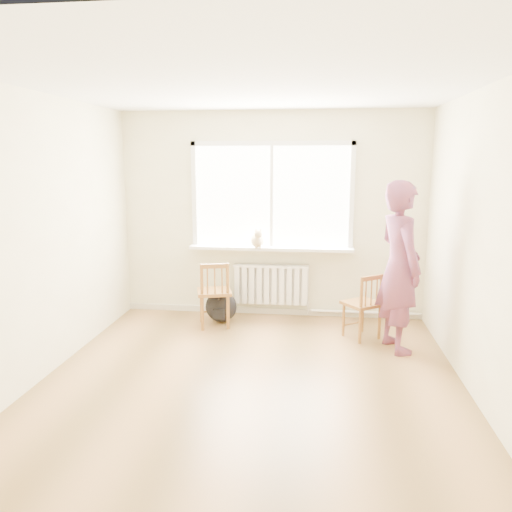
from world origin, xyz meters
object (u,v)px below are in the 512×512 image
(chair_left, at_px, (214,294))
(chair_right, at_px, (364,306))
(cat, at_px, (257,239))
(backpack, at_px, (221,307))
(person, at_px, (399,267))

(chair_left, relative_size, chair_right, 1.07)
(chair_right, xyz_separation_m, cat, (-1.34, 0.64, 0.66))
(cat, distance_m, backpack, 0.99)
(chair_left, relative_size, cat, 2.11)
(chair_right, relative_size, backpack, 1.92)
(chair_right, height_order, person, person)
(cat, bearing_deg, chair_left, -149.79)
(chair_right, xyz_separation_m, backpack, (-1.78, 0.41, -0.19))
(person, relative_size, backpack, 4.58)
(chair_left, distance_m, cat, 0.91)
(chair_left, xyz_separation_m, cat, (0.49, 0.44, 0.64))
(chair_left, bearing_deg, cat, -153.69)
(person, distance_m, backpack, 2.33)
(chair_left, relative_size, person, 0.45)
(cat, relative_size, backpack, 0.98)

